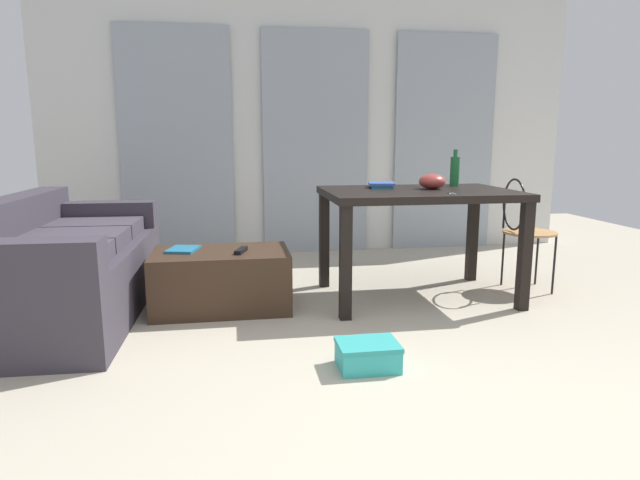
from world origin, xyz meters
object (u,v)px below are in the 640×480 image
at_px(craft_table, 418,204).
at_px(tv_remote_primary, 241,250).
at_px(bottle_near, 455,171).
at_px(shoebox, 368,355).
at_px(bowl, 432,181).
at_px(book_stack, 381,185).
at_px(scissors, 451,193).
at_px(coffee_table, 222,280).
at_px(couch, 61,269).
at_px(magazine, 183,249).
at_px(wire_chair, 522,222).

relative_size(craft_table, tv_remote_primary, 7.57).
relative_size(bottle_near, shoebox, 0.90).
xyz_separation_m(bowl, book_stack, (-0.32, 0.16, -0.03)).
bearing_deg(scissors, book_stack, 123.34).
relative_size(coffee_table, shoebox, 2.96).
bearing_deg(couch, coffee_table, 0.90).
bearing_deg(magazine, wire_chair, 15.55).
relative_size(book_stack, scissors, 2.53).
relative_size(couch, shoebox, 6.10).
bearing_deg(book_stack, shoebox, -107.75).
height_order(craft_table, tv_remote_primary, craft_table).
bearing_deg(bowl, magazine, -178.55).
distance_m(couch, craft_table, 2.37).
height_order(craft_table, magazine, craft_table).
relative_size(couch, craft_table, 1.41).
height_order(craft_table, bowl, bowl).
bearing_deg(scissors, coffee_table, 170.73).
relative_size(coffee_table, bottle_near, 3.29).
distance_m(coffee_table, shoebox, 1.31).
xyz_separation_m(bottle_near, scissors, (-0.25, -0.53, -0.11)).
height_order(bottle_near, shoebox, bottle_near).
relative_size(couch, bottle_near, 6.78).
bearing_deg(scissors, magazine, 170.31).
bearing_deg(craft_table, shoebox, -119.50).
height_order(couch, book_stack, book_stack).
relative_size(coffee_table, tv_remote_primary, 5.19).
relative_size(bowl, book_stack, 0.70).
relative_size(book_stack, magazine, 1.15).
xyz_separation_m(bowl, tv_remote_primary, (-1.34, -0.16, -0.42)).
distance_m(coffee_table, wire_chair, 2.21).
xyz_separation_m(coffee_table, bottle_near, (1.72, 0.29, 0.69)).
distance_m(coffee_table, book_stack, 1.32).
distance_m(bowl, scissors, 0.34).
height_order(book_stack, shoebox, book_stack).
bearing_deg(book_stack, coffee_table, -167.58).
bearing_deg(bowl, wire_chair, 0.57).
bearing_deg(magazine, bottle_near, 21.32).
bearing_deg(couch, craft_table, 1.33).
height_order(wire_chair, magazine, wire_chair).
relative_size(scissors, shoebox, 0.35).
distance_m(coffee_table, scissors, 1.60).
bearing_deg(coffee_table, craft_table, 1.63).
distance_m(wire_chair, shoebox, 1.94).
distance_m(tv_remote_primary, magazine, 0.39).
relative_size(tv_remote_primary, shoebox, 0.57).
relative_size(book_stack, shoebox, 0.88).
distance_m(craft_table, wire_chair, 0.84).
distance_m(coffee_table, craft_table, 1.44).
distance_m(scissors, magazine, 1.78).
xyz_separation_m(couch, scissors, (2.47, -0.23, 0.46)).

